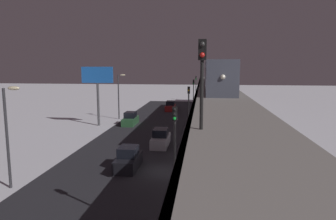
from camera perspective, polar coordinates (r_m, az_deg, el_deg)
The scene contains 16 objects.
ground_plane at distance 27.27m, azimuth -1.50°, elevation -11.23°, with size 240.00×240.00×0.00m, color white.
avenue_asphalt at distance 28.16m, azimuth -10.37°, elevation -10.71°, with size 11.00×103.92×0.01m, color #28282D.
elevated_railway at distance 25.76m, azimuth 10.05°, elevation -0.14°, with size 5.00×103.92×6.24m.
subway_train at distance 45.59m, azimuth 8.74°, elevation 6.85°, with size 2.94×36.87×3.40m.
rail_signal at distance 13.68m, azimuth 6.35°, elevation 7.63°, with size 0.36×0.41×4.00m.
sedan_silver at distance 35.16m, azimuth -1.39°, elevation -5.38°, with size 1.80×4.57×1.97m.
sedan_green at distance 47.85m, azimuth -7.02°, elevation -1.76°, with size 1.80×4.51×1.97m.
sedan_red at distance 62.15m, azimuth 0.45°, elevation 0.63°, with size 1.80×4.49×1.97m.
sedan_black_2 at distance 27.92m, azimuth -7.39°, elevation -9.10°, with size 1.80×4.22×1.97m.
traffic_light_near at distance 20.64m, azimuth 1.26°, elevation -5.49°, with size 0.32×0.44×6.40m.
traffic_light_mid at distance 39.84m, azimuth 3.86°, elevation 1.20°, with size 0.32×0.44×6.40m.
traffic_light_far at distance 59.27m, azimuth 4.76°, elevation 3.53°, with size 0.32×0.44×6.40m.
traffic_light_distant at distance 78.75m, azimuth 5.22°, elevation 4.70°, with size 0.32×0.44×6.40m.
commercial_billboard at distance 47.32m, azimuth -12.99°, elevation 5.33°, with size 4.80×0.36×8.90m.
street_lamp_near at distance 25.15m, azimuth -27.46°, elevation -2.49°, with size 1.35×0.44×7.65m.
street_lamp_far at distance 52.52m, azimuth -8.96°, elevation 3.52°, with size 1.35×0.44×7.65m.
Camera 1 is at (-3.62, 25.44, 9.12)m, focal length 32.78 mm.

